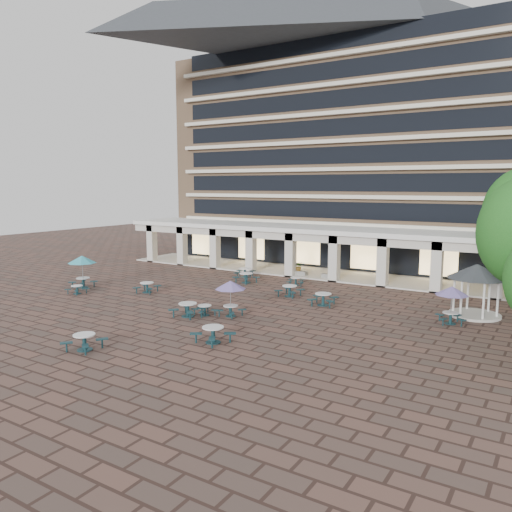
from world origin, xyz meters
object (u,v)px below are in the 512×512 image
(picnic_table_0, at_px, (77,289))
(planter_left, at_px, (299,270))
(picnic_table_1, at_px, (84,341))
(picnic_table_2, at_px, (188,308))
(gazebo, at_px, (477,277))
(planter_right, at_px, (331,274))

(picnic_table_0, xyz_separation_m, planter_left, (10.94, 15.50, 0.19))
(picnic_table_1, height_order, picnic_table_2, picnic_table_2)
(picnic_table_0, bearing_deg, picnic_table_1, -38.68)
(gazebo, relative_size, planter_left, 2.36)
(picnic_table_0, height_order, gazebo, gazebo)
(picnic_table_0, bearing_deg, gazebo, 16.98)
(planter_right, bearing_deg, planter_left, 180.00)
(gazebo, xyz_separation_m, planter_left, (-15.73, 6.48, -1.90))
(picnic_table_2, height_order, gazebo, gazebo)
(picnic_table_2, bearing_deg, picnic_table_1, -95.42)
(gazebo, bearing_deg, picnic_table_1, -131.67)
(picnic_table_1, relative_size, picnic_table_2, 1.00)
(planter_right, bearing_deg, picnic_table_1, -96.86)
(picnic_table_2, xyz_separation_m, planter_left, (-0.46, 16.16, 0.06))
(picnic_table_0, relative_size, picnic_table_1, 0.73)
(picnic_table_1, bearing_deg, picnic_table_2, 79.73)
(picnic_table_2, relative_size, planter_right, 1.35)
(picnic_table_1, bearing_deg, picnic_table_0, 134.48)
(picnic_table_0, bearing_deg, picnic_table_2, -5.02)
(picnic_table_1, bearing_deg, planter_left, 81.98)
(planter_left, xyz_separation_m, planter_right, (3.10, -0.00, -0.11))
(picnic_table_0, distance_m, planter_right, 20.91)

